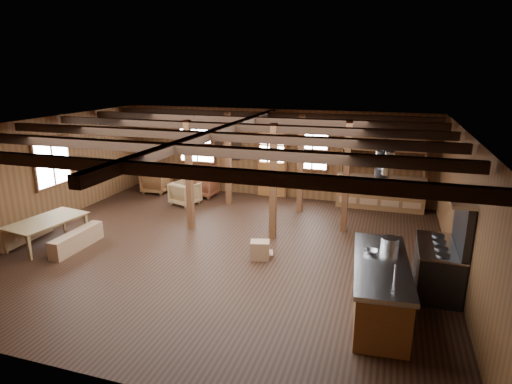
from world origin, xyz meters
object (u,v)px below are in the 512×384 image
Objects in this scene: dining_table at (49,232)px; armchair_c at (185,193)px; armchair_a at (156,182)px; kitchen_island at (380,287)px; armchair_b at (204,184)px; commercial_range at (442,260)px.

armchair_c is at bearing -14.75° from dining_table.
armchair_a reaches higher than armchair_c.
kitchen_island reaches higher than armchair_b.
armchair_a is (-8.43, 4.25, -0.24)m from commercial_range.
commercial_range reaches higher than armchair_c.
kitchen_island reaches higher than armchair_c.
armchair_c is (-0.17, -0.99, -0.04)m from armchair_b.
armchair_b is 1.00m from armchair_c.
dining_table is at bearing -177.02° from commercial_range.
dining_table is (-7.50, 0.71, -0.17)m from kitchen_island.
armchair_a is (0.12, 4.70, 0.07)m from dining_table.
kitchen_island is 3.37× the size of armchair_c.
armchair_b is at bearing -12.16° from dining_table.
armchair_a is (-7.38, 5.41, -0.10)m from kitchen_island.
kitchen_island is 9.15m from armchair_a.
kitchen_island is 7.54m from dining_table.
armchair_c is (1.51, -0.88, -0.03)m from armchair_a.
commercial_range is 2.20× the size of armchair_b.
dining_table is 5.13m from armchair_b.
dining_table is (-8.55, -0.45, -0.31)m from commercial_range.
armchair_b is at bearing -179.55° from armchair_a.
armchair_b is at bearing 131.52° from kitchen_island.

